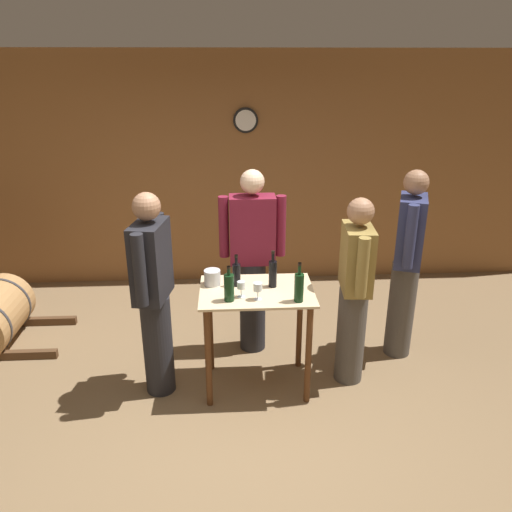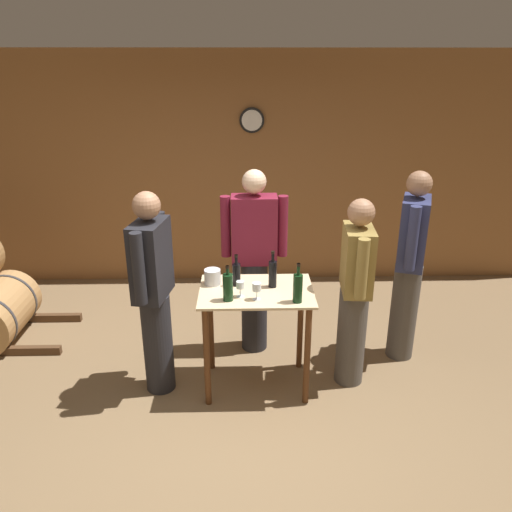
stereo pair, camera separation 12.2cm
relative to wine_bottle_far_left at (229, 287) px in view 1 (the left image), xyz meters
The scene contains 14 objects.
ground_plane 1.04m from the wine_bottle_far_left, 89.77° to the right, with size 14.00×14.00×0.00m, color brown.
back_wall 2.44m from the wine_bottle_far_left, 89.96° to the left, with size 8.40×0.08×2.70m.
tasting_table 0.42m from the wine_bottle_far_left, 37.93° to the left, with size 0.90×0.62×0.89m.
wine_bottle_far_left is the anchor object (origin of this frame).
wine_bottle_left 0.27m from the wine_bottle_far_left, 76.81° to the left, with size 0.07×0.07×0.26m.
wine_bottle_center 0.42m from the wine_bottle_far_left, 33.21° to the left, with size 0.07×0.07×0.31m.
wine_bottle_right 0.52m from the wine_bottle_far_left, ahead, with size 0.07×0.07×0.31m.
wine_glass_near_left 0.11m from the wine_bottle_far_left, 30.92° to the left, with size 0.06×0.06×0.13m.
wine_glass_near_center 0.22m from the wine_bottle_far_left, ahead, with size 0.07×0.07×0.14m.
ice_bucket 0.33m from the wine_bottle_far_left, 114.30° to the left, with size 0.13×0.13×0.13m.
person_host 0.80m from the wine_bottle_far_left, 74.28° to the left, with size 0.59×0.24×1.72m.
person_visitor_with_scarf 1.68m from the wine_bottle_far_left, 20.70° to the left, with size 0.34×0.56×1.74m.
person_visitor_bearded 1.05m from the wine_bottle_far_left, 11.86° to the left, with size 0.25×0.59×1.61m.
person_visitor_near_door 0.61m from the wine_bottle_far_left, 165.92° to the left, with size 0.29×0.58×1.70m.
Camera 1 is at (0.01, -3.10, 2.59)m, focal length 35.00 mm.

